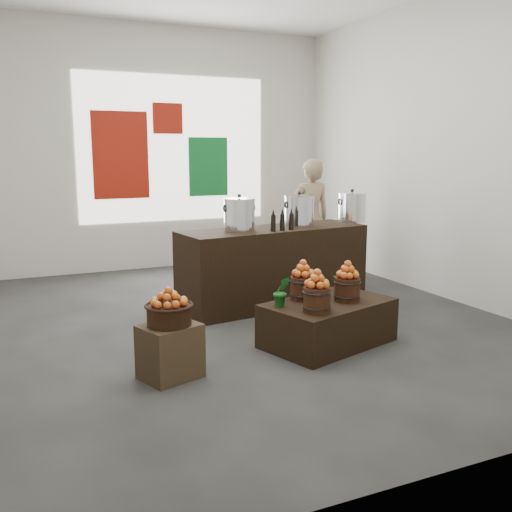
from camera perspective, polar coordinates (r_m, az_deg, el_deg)
name	(u,v)px	position (r m, az deg, el deg)	size (l,w,h in m)	color
ground	(237,321)	(6.75, -1.89, -6.52)	(7.00, 7.00, 0.00)	#393937
back_wall	(156,149)	(9.78, -9.94, 10.49)	(6.00, 0.04, 4.00)	beige
back_opening	(174,149)	(9.84, -8.20, 10.54)	(3.20, 0.02, 2.40)	white
deco_red_left	(121,155)	(9.62, -13.39, 9.77)	(0.90, 0.04, 1.40)	maroon
deco_green_right	(208,167)	(10.02, -4.80, 8.89)	(0.70, 0.04, 1.00)	#106727
deco_red_upper	(168,118)	(9.82, -8.83, 13.44)	(0.50, 0.04, 0.50)	maroon
crate	(170,351)	(5.12, -8.58, -9.41)	(0.48, 0.39, 0.48)	#4D3B24
wicker_basket	(169,315)	(5.01, -8.69, -5.87)	(0.39, 0.39, 0.18)	black
apples_in_basket	(169,296)	(4.97, -8.74, -4.01)	(0.30, 0.30, 0.16)	#AF0515
display_table	(328,323)	(5.96, 7.20, -6.64)	(1.30, 0.80, 0.45)	black
apple_bucket_front_left	(317,300)	(5.48, 6.11, -4.37)	(0.26, 0.26, 0.24)	#3C1B10
apples_in_bucket_front_left	(317,279)	(5.43, 6.15, -2.25)	(0.20, 0.20, 0.18)	#AF0515
apple_bucket_front_right	(347,289)	(5.93, 9.10, -3.31)	(0.26, 0.26, 0.24)	#3C1B10
apples_in_bucket_front_right	(348,270)	(5.88, 9.16, -1.34)	(0.20, 0.20, 0.18)	#AF0515
apple_bucket_rear	(303,288)	(5.93, 4.70, -3.21)	(0.26, 0.26, 0.24)	#3C1B10
apples_in_bucket_rear	(303,268)	(5.88, 4.73, -1.24)	(0.20, 0.20, 0.18)	#AF0515
herb_garnish_right	(343,280)	(6.30, 8.69, -2.40)	(0.23, 0.20, 0.26)	#14631B
herb_garnish_left	(282,292)	(5.65, 2.57, -3.57)	(0.16, 0.13, 0.30)	#14631B
counter	(273,267)	(7.34, 1.76, -1.07)	(2.45, 0.78, 1.00)	black
stock_pot_left	(239,216)	(6.98, -1.68, 4.07)	(0.38, 0.38, 0.38)	silver
stock_pot_center	(299,212)	(7.45, 4.32, 4.45)	(0.38, 0.38, 0.38)	silver
stock_pot_right	(352,208)	(8.00, 9.55, 4.75)	(0.38, 0.38, 0.38)	silver
oil_cruets	(285,219)	(7.04, 2.87, 3.70)	(0.27, 0.07, 0.28)	black
shopper	(310,218)	(9.02, 5.42, 3.78)	(0.68, 0.44, 1.85)	#8B7555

